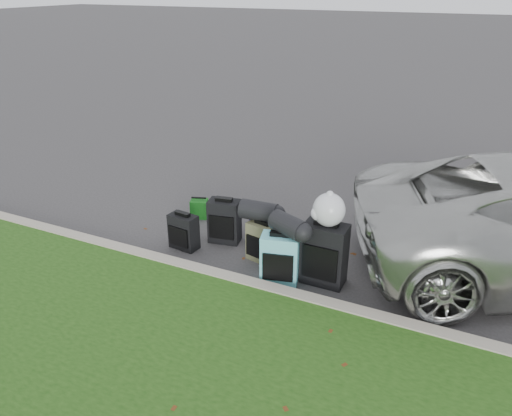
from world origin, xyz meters
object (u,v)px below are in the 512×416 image
at_px(suitcase_large_black_left, 224,221).
at_px(tote_green, 199,209).
at_px(suitcase_small_black, 184,232).
at_px(suitcase_teal, 280,259).
at_px(tote_navy, 261,224).
at_px(suitcase_large_black_right, 325,254).
at_px(suitcase_olive, 262,242).

height_order(suitcase_large_black_left, tote_green, suitcase_large_black_left).
xyz_separation_m(suitcase_small_black, suitcase_teal, (1.60, -0.24, 0.08)).
bearing_deg(suitcase_teal, suitcase_large_black_left, 135.83).
bearing_deg(tote_green, tote_navy, -24.03).
distance_m(suitcase_large_black_right, tote_navy, 1.58).
bearing_deg(suitcase_small_black, suitcase_olive, 15.27).
distance_m(suitcase_teal, tote_green, 2.29).
bearing_deg(tote_navy, tote_green, 161.37).
distance_m(tote_green, tote_navy, 1.15).
bearing_deg(suitcase_olive, suitcase_teal, -31.86).
bearing_deg(tote_green, suitcase_olive, -46.91).
xyz_separation_m(suitcase_small_black, tote_green, (-0.34, 0.97, -0.11)).
distance_m(suitcase_large_black_right, tote_green, 2.64).
relative_size(suitcase_small_black, suitcase_olive, 0.93).
distance_m(suitcase_large_black_left, suitcase_teal, 1.35).
distance_m(suitcase_small_black, suitcase_teal, 1.62).
xyz_separation_m(suitcase_large_black_left, suitcase_teal, (1.17, -0.67, 0.01)).
distance_m(suitcase_olive, tote_green, 1.70).
distance_m(suitcase_small_black, suitcase_large_black_right, 2.11).
distance_m(suitcase_olive, suitcase_large_black_right, 0.97).
xyz_separation_m(suitcase_large_black_right, tote_navy, (-1.30, 0.86, -0.24)).
xyz_separation_m(suitcase_small_black, suitcase_large_black_right, (2.11, 0.01, 0.15)).
xyz_separation_m(suitcase_olive, suitcase_teal, (0.44, -0.42, 0.06)).
height_order(suitcase_teal, tote_green, suitcase_teal).
height_order(suitcase_small_black, suitcase_large_black_left, suitcase_large_black_left).
relative_size(suitcase_large_black_left, tote_navy, 1.99).
relative_size(tote_green, tote_navy, 0.92).
bearing_deg(suitcase_large_black_right, suitcase_large_black_left, 166.04).
xyz_separation_m(suitcase_large_black_left, suitcase_olive, (0.73, -0.25, -0.05)).
relative_size(suitcase_large_black_left, suitcase_large_black_right, 0.80).
relative_size(suitcase_olive, tote_green, 1.83).
distance_m(suitcase_small_black, suitcase_olive, 1.18).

